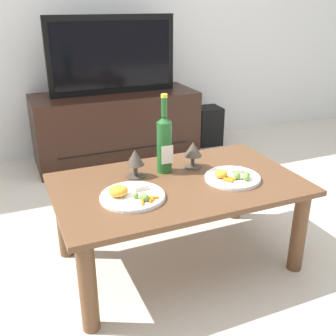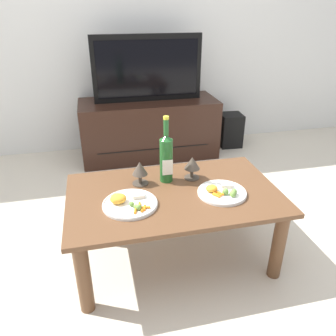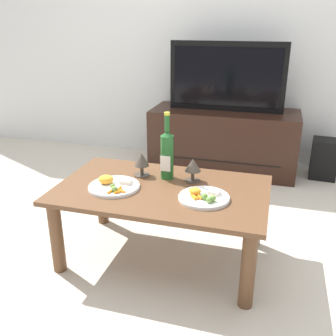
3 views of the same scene
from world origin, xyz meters
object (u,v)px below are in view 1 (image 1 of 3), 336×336
at_px(wine_bottle, 164,142).
at_px(dinner_plate_right, 233,177).
at_px(goblet_right, 193,151).
at_px(dining_table, 178,197).
at_px(tv_stand, 116,127).
at_px(goblet_left, 135,159).
at_px(tv_screen, 112,55).
at_px(dinner_plate_left, 131,195).
at_px(floor_speaker, 208,126).

distance_m(wine_bottle, dinner_plate_right, 0.36).
bearing_deg(goblet_right, dining_table, -135.98).
xyz_separation_m(tv_stand, goblet_right, (0.02, -1.33, 0.25)).
distance_m(dining_table, wine_bottle, 0.27).
height_order(dining_table, goblet_right, goblet_right).
distance_m(tv_stand, goblet_left, 1.38).
bearing_deg(goblet_left, wine_bottle, 2.26).
distance_m(tv_stand, wine_bottle, 1.36).
bearing_deg(tv_screen, goblet_left, -101.97).
bearing_deg(tv_screen, wine_bottle, -95.71).
bearing_deg(dinner_plate_right, dinner_plate_left, 179.71).
bearing_deg(goblet_left, goblet_right, 0.00).
distance_m(tv_screen, wine_bottle, 1.35).
relative_size(tv_stand, tv_screen, 1.30).
relative_size(wine_bottle, goblet_left, 2.79).
height_order(floor_speaker, goblet_right, goblet_right).
relative_size(wine_bottle, dinner_plate_right, 1.47).
xyz_separation_m(floor_speaker, dinner_plate_left, (-1.22, -1.58, 0.28)).
distance_m(goblet_right, dinner_plate_right, 0.24).
bearing_deg(goblet_right, tv_stand, 90.74).
relative_size(dining_table, tv_stand, 0.89).
xyz_separation_m(dining_table, tv_screen, (0.12, 1.46, 0.47)).
bearing_deg(wine_bottle, goblet_left, -177.74).
distance_m(dining_table, tv_stand, 1.47).
bearing_deg(goblet_left, dinner_plate_left, -113.38).
bearing_deg(floor_speaker, dinner_plate_left, -123.63).
xyz_separation_m(tv_screen, goblet_right, (0.02, -1.32, -0.30)).
bearing_deg(dinner_plate_left, tv_screen, 76.43).
relative_size(tv_stand, dinner_plate_right, 4.87).
relative_size(dining_table, goblet_left, 8.28).
bearing_deg(tv_stand, tv_screen, -90.00).
bearing_deg(dinner_plate_left, wine_bottle, 41.48).
height_order(goblet_left, dinner_plate_left, goblet_left).
xyz_separation_m(tv_stand, wine_bottle, (-0.13, -1.32, 0.31)).
distance_m(floor_speaker, dinner_plate_right, 1.76).
bearing_deg(floor_speaker, goblet_right, -117.19).
distance_m(wine_bottle, goblet_left, 0.16).
distance_m(tv_screen, floor_speaker, 1.08).
bearing_deg(tv_stand, goblet_right, -89.26).
bearing_deg(goblet_right, tv_screen, 90.75).
bearing_deg(goblet_left, tv_stand, 78.05).
height_order(dining_table, tv_stand, tv_stand).
bearing_deg(dinner_plate_right, dining_table, 163.33).
height_order(wine_bottle, goblet_right, wine_bottle).
bearing_deg(tv_screen, floor_speaker, 3.42).
distance_m(tv_screen, dinner_plate_right, 1.58).
distance_m(dining_table, goblet_left, 0.27).
relative_size(tv_stand, wine_bottle, 3.32).
relative_size(dining_table, floor_speaker, 3.35).
xyz_separation_m(tv_screen, wine_bottle, (-0.13, -1.32, -0.24)).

